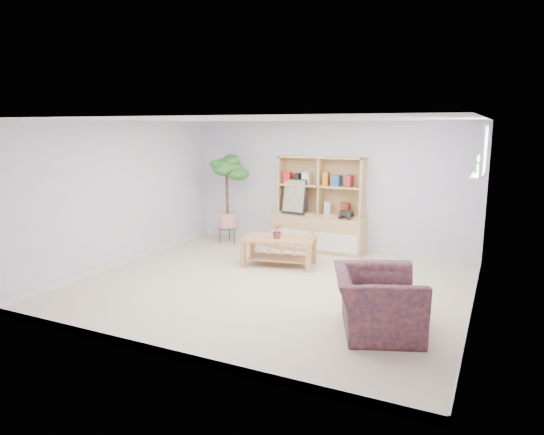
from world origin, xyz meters
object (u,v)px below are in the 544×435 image
at_px(storage_unit, 318,204).
at_px(coffee_table, 279,251).
at_px(floor_tree, 227,199).
at_px(armchair, 377,298).

relative_size(storage_unit, coffee_table, 1.50).
height_order(floor_tree, armchair, floor_tree).
relative_size(coffee_table, armchair, 1.08).
bearing_deg(coffee_table, armchair, -54.11).
xyz_separation_m(coffee_table, armchair, (2.11, -1.94, 0.16)).
bearing_deg(floor_tree, coffee_table, -32.00).
bearing_deg(coffee_table, floor_tree, 136.46).
height_order(coffee_table, armchair, armchair).
xyz_separation_m(storage_unit, floor_tree, (-1.82, -0.25, 0.00)).
height_order(coffee_table, floor_tree, floor_tree).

